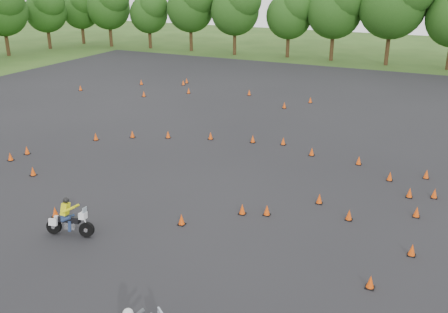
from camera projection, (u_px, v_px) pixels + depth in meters
ground at (186, 211)px, 21.92m from camera, size 140.00×140.00×0.00m
asphalt_pad at (240, 165)px, 27.00m from camera, size 62.00×62.00×0.00m
treeline at (405, 27)px, 48.17m from camera, size 87.12×32.33×11.12m
traffic_cones at (253, 159)px, 27.24m from camera, size 36.80×33.44×0.45m
rider_yellow at (68, 218)px, 19.62m from camera, size 2.08×1.08×1.54m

